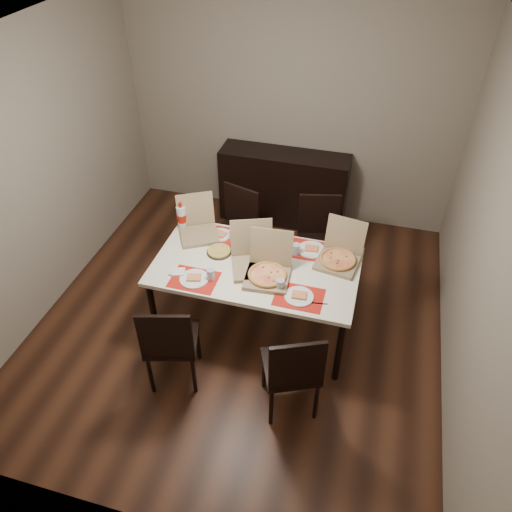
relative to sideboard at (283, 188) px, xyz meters
The scene contains 20 objects.
ground 1.84m from the sideboard, 90.00° to the right, with size 3.80×4.00×0.02m, color #412214.
room_walls 1.86m from the sideboard, 90.00° to the right, with size 3.84×4.02×2.62m.
sideboard is the anchor object (origin of this frame).
dining_table 1.82m from the sideboard, 85.02° to the right, with size 1.80×1.00×0.75m.
chair_near_left 2.66m from the sideboard, 97.16° to the right, with size 0.51×0.51×0.93m.
chair_near_right 2.74m from the sideboard, 75.55° to the right, with size 0.55×0.55×0.93m.
chair_far_left 1.03m from the sideboard, 106.36° to the right, with size 0.53×0.53×0.93m.
chair_far_right 1.09m from the sideboard, 57.67° to the right, with size 0.51×0.51×0.93m.
setting_near_left 2.16m from the sideboard, 97.56° to the right, with size 0.44×0.30×0.11m.
setting_near_right 2.19m from the sideboard, 75.04° to the right, with size 0.44×0.30×0.11m.
setting_far_left 1.55m from the sideboard, 100.15° to the right, with size 0.48×0.30×0.11m.
setting_far_right 1.63m from the sideboard, 69.56° to the right, with size 0.47×0.30×0.11m.
napkin_loose 1.92m from the sideboard, 82.81° to the right, with size 0.12×0.11×0.02m, color white.
pizza_box_center 1.98m from the sideboard, 81.23° to the right, with size 0.40×0.44×0.37m.
pizza_box_right 1.81m from the sideboard, 61.36° to the right, with size 0.41×0.45×0.36m.
pizza_box_left 1.62m from the sideboard, 108.17° to the right, with size 0.49×0.51×0.35m.
pizza_box_extra 1.86m from the sideboard, 85.78° to the right, with size 0.49×0.51×0.37m.
faina_plate 1.77m from the sideboard, 96.97° to the right, with size 0.23×0.23×0.03m.
dip_bowl 1.71m from the sideboard, 79.12° to the right, with size 0.13×0.13×0.03m, color white.
soda_bottle 1.66m from the sideboard, 115.03° to the right, with size 0.09×0.09×0.28m.
Camera 1 is at (1.05, -3.25, 3.60)m, focal length 35.00 mm.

